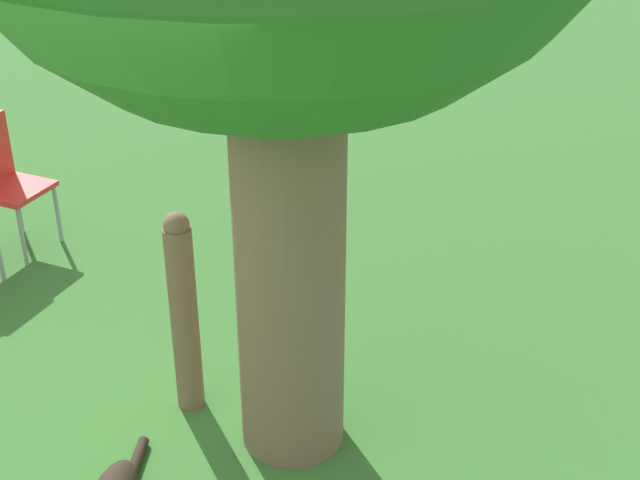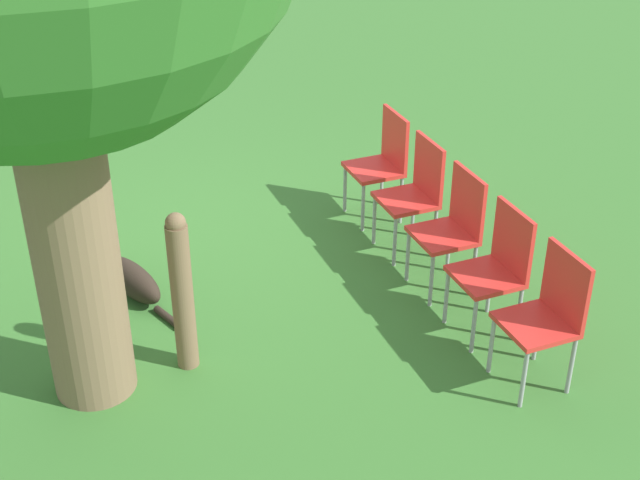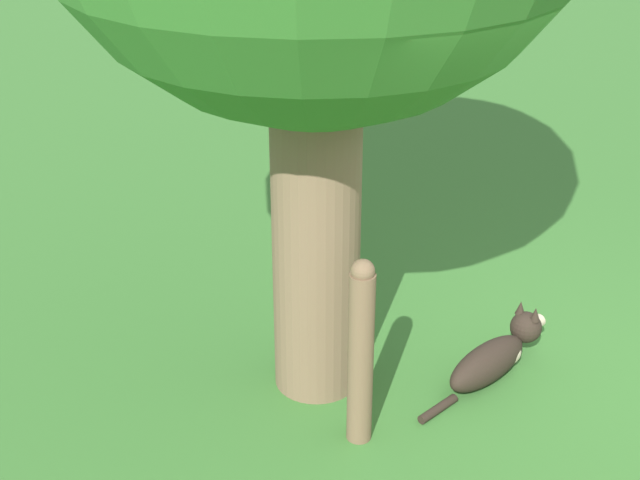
# 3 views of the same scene
# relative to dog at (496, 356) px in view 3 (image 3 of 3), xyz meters

# --- Properties ---
(ground_plane) EXTENTS (30.00, 30.00, 0.00)m
(ground_plane) POSITION_rel_dog_xyz_m (-0.32, -0.22, -0.14)
(ground_plane) COLOR #38702D
(dog) EXTENTS (0.72, 1.07, 0.39)m
(dog) POSITION_rel_dog_xyz_m (0.00, 0.00, 0.00)
(dog) COLOR #2D231C
(dog) RESTS_ON ground_plane
(fence_post) EXTENTS (0.15, 0.15, 1.17)m
(fence_post) POSITION_rel_dog_xyz_m (-0.42, 1.01, 0.45)
(fence_post) COLOR brown
(fence_post) RESTS_ON ground_plane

